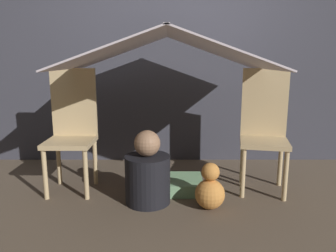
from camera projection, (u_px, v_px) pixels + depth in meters
The scene contains 8 objects.
ground_plane at pixel (168, 196), 2.54m from camera, with size 8.80×8.80×0.00m, color brown.
wall_back at pixel (168, 37), 3.22m from camera, with size 7.00×0.05×2.50m.
chair_left at pixel (73, 127), 2.61m from camera, with size 0.37×0.37×0.97m.
chair_right at pixel (265, 127), 2.61m from camera, with size 0.43×0.43×0.97m.
sheet_canopy at pixel (168, 50), 2.41m from camera, with size 1.52×1.11×0.28m.
person_front at pixel (149, 174), 2.39m from camera, with size 0.33×0.33×0.54m.
floor_cushion at pixel (177, 184), 2.64m from camera, with size 0.42×0.34×0.10m.
plush_toy at pixel (211, 190), 2.31m from camera, with size 0.21×0.21×0.34m.
Camera 1 is at (0.01, -2.37, 1.05)m, focal length 35.00 mm.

